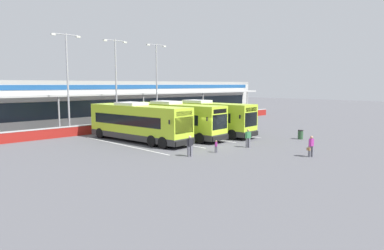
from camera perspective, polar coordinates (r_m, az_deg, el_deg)
name	(u,v)px	position (r m, az deg, el deg)	size (l,w,h in m)	color
ground_plane	(217,145)	(32.26, 4.17, -3.22)	(200.00, 200.00, 0.00)	#56565B
terminal_building	(77,102)	(53.46, -18.22, 3.64)	(70.00, 13.00, 6.00)	#B7B7B2
red_barrier_wall	(127,126)	(42.98, -10.61, -0.09)	(60.00, 0.40, 1.10)	maroon
coach_bus_leftmost	(138,123)	(34.18, -8.81, 0.30)	(3.69, 12.31, 3.78)	#B7DB2D
coach_bus_left_centre	(173,120)	(36.36, -3.13, 0.75)	(3.69, 12.31, 3.78)	#B7DB2D
coach_bus_centre	(204,118)	(38.62, 1.92, 1.10)	(3.69, 12.31, 3.78)	#B7DB2D
bay_stripe_far_west	(123,145)	(32.59, -11.27, -3.22)	(0.14, 13.00, 0.01)	silver
bay_stripe_west	(158,140)	(35.06, -5.55, -2.43)	(0.14, 13.00, 0.01)	silver
bay_stripe_mid_west	(188,136)	(37.83, -0.63, -1.73)	(0.14, 13.00, 0.01)	silver
bay_stripe_centre	(214,132)	(40.85, 3.58, -1.12)	(0.14, 13.00, 0.01)	silver
pedestrian_with_handbag	(311,146)	(28.18, 18.87, -3.23)	(0.63, 0.38, 1.62)	slate
pedestrian_in_dark_coat	(190,145)	(26.81, -0.34, -3.33)	(0.54, 0.34, 1.62)	slate
pedestrian_child	(216,146)	(28.44, 3.96, -3.44)	(0.32, 0.21, 1.00)	slate
pedestrian_near_bin	(248,138)	(30.99, 9.16, -2.05)	(0.53, 0.40, 1.62)	slate
lamp_post_west	(68,77)	(40.77, -19.67, 7.35)	(3.24, 0.28, 11.00)	#9E9EA3
lamp_post_centre	(116,78)	(44.55, -12.31, 7.50)	(3.24, 0.28, 11.00)	#9E9EA3
lamp_post_east	(157,79)	(48.46, -5.79, 7.53)	(3.24, 0.28, 11.00)	#9E9EA3
litter_bin	(301,135)	(36.97, 17.31, -1.50)	(0.54, 0.54, 0.93)	#2D5133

